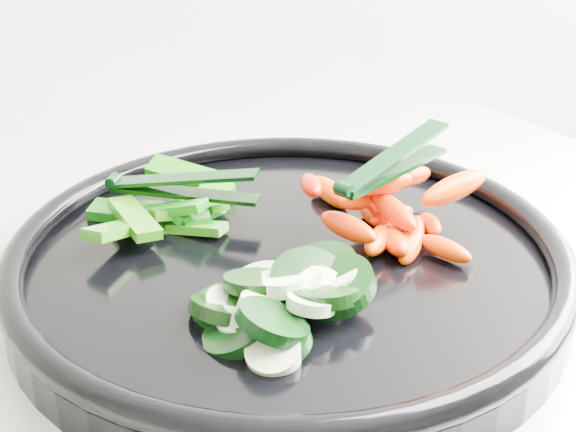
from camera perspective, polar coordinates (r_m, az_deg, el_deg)
veggie_tray at (r=0.54m, az=0.00°, el=-3.29°), size 0.42×0.42×0.04m
cucumber_pile at (r=0.47m, az=-0.68°, el=-5.98°), size 0.12×0.11×0.04m
carrot_pile at (r=0.57m, az=7.07°, el=0.71°), size 0.13×0.16×0.06m
pepper_pile at (r=0.59m, az=-8.35°, el=0.52°), size 0.14×0.12×0.04m
tong_carrot at (r=0.56m, az=7.34°, el=3.67°), size 0.11×0.04×0.02m
tong_pepper at (r=0.58m, az=-7.73°, el=2.17°), size 0.09×0.09×0.02m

